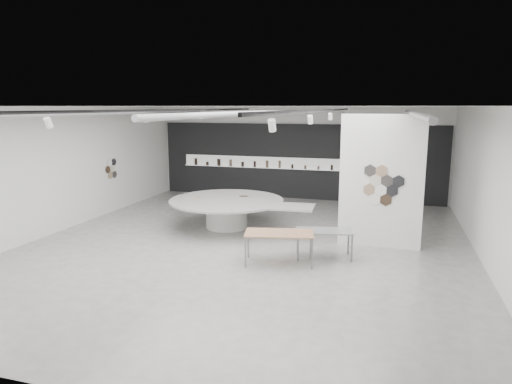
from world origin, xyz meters
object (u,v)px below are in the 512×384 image
(partition_column, at_px, (381,182))
(sample_table_stone, at_px, (324,233))
(kitchen_counter, at_px, (369,194))
(sample_table_wood, at_px, (279,235))
(display_island, at_px, (229,209))

(partition_column, xyz_separation_m, sample_table_stone, (-1.30, -1.44, -1.14))
(kitchen_counter, bearing_deg, sample_table_wood, -96.37)
(sample_table_wood, distance_m, kitchen_counter, 7.89)
(partition_column, height_order, display_island, partition_column)
(partition_column, distance_m, sample_table_wood, 3.34)
(partition_column, bearing_deg, sample_table_wood, -136.60)
(sample_table_wood, bearing_deg, display_island, 129.61)
(display_island, relative_size, sample_table_wood, 2.66)
(sample_table_stone, bearing_deg, sample_table_wood, -143.51)
(sample_table_stone, bearing_deg, partition_column, 47.82)
(sample_table_stone, distance_m, kitchen_counter, 6.99)
(display_island, distance_m, sample_table_stone, 3.91)
(kitchen_counter, bearing_deg, sample_table_stone, -89.77)
(partition_column, relative_size, display_island, 0.75)
(display_island, xyz_separation_m, kitchen_counter, (4.10, 4.88, -0.19))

